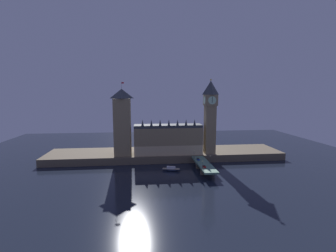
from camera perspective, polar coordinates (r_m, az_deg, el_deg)
The scene contains 15 objects.
ground_plane at distance 199.51m, azimuth 0.42°, elevation -10.32°, with size 400.00×400.00×0.00m, color black.
embankment at distance 235.88m, azimuth -0.64°, elevation -6.64°, with size 220.00×42.00×6.58m.
parliament_hall at distance 222.18m, azimuth 0.01°, elevation -3.12°, with size 61.28×16.37×32.27m.
clock_tower at distance 224.02m, azimuth 9.84°, elevation 2.63°, with size 11.43×11.54×67.79m.
victoria_tower at distance 219.58m, azimuth -10.66°, elevation 0.89°, with size 14.88×14.88×64.97m.
bridge at distance 198.12m, azimuth 8.41°, elevation -9.13°, with size 10.47×46.00×6.25m.
car_northbound_lead at distance 206.70m, azimuth 7.08°, elevation -7.73°, with size 1.95×4.78×1.48m.
car_northbound_trail at distance 187.39m, azimuth 8.52°, elevation -9.38°, with size 1.87×4.19×1.51m.
pedestrian_near_rail at distance 181.61m, azimuth 8.25°, elevation -9.84°, with size 0.38×0.38×1.83m.
pedestrian_mid_walk at distance 197.74m, azimuth 9.80°, elevation -8.43°, with size 0.38×0.38×1.73m.
pedestrian_far_rail at distance 210.56m, azimuth 6.17°, elevation -7.38°, with size 0.38×0.38×1.63m.
street_lamp_near at distance 181.61m, azimuth 8.06°, elevation -8.78°, with size 1.34×0.60×6.70m.
street_lamp_mid at distance 197.86m, azimuth 9.86°, elevation -7.49°, with size 1.34×0.60×6.42m.
street_lamp_far at distance 209.18m, azimuth 6.10°, elevation -6.45°, with size 1.34×0.60×7.21m.
boat_upstream at distance 197.62m, azimuth 0.73°, elevation -10.09°, with size 15.83×7.59×3.62m.
Camera 1 is at (-21.26, -188.56, 61.64)m, focal length 26.00 mm.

